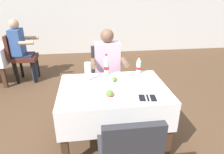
{
  "coord_description": "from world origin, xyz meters",
  "views": [
    {
      "loc": [
        -0.36,
        -2.03,
        1.74
      ],
      "look_at": [
        -0.08,
        0.04,
        0.83
      ],
      "focal_mm": 31.71,
      "sensor_mm": 36.0,
      "label": 1
    }
  ],
  "objects_px": {
    "cola_bottle_secondary": "(139,66)",
    "napkin_cutlery_set": "(147,98)",
    "main_dining_table": "(113,100)",
    "plate_near_camera": "(110,95)",
    "seated_diner_far": "(108,67)",
    "background_chair_right": "(20,55)",
    "beer_glass_left": "(88,71)",
    "chair_far_diner_seat": "(106,75)",
    "background_patron": "(21,47)",
    "plate_far_diner": "(114,80)",
    "cola_bottle_primary": "(106,66)"
  },
  "relations": [
    {
      "from": "seated_diner_far",
      "to": "main_dining_table",
      "type": "bearing_deg",
      "value": -91.58
    },
    {
      "from": "chair_far_diner_seat",
      "to": "plate_far_diner",
      "type": "relative_size",
      "value": 4.07
    },
    {
      "from": "background_patron",
      "to": "plate_far_diner",
      "type": "bearing_deg",
      "value": -50.12
    },
    {
      "from": "chair_far_diner_seat",
      "to": "napkin_cutlery_set",
      "type": "xyz_separation_m",
      "value": [
        0.31,
        -1.12,
        0.2
      ]
    },
    {
      "from": "seated_diner_far",
      "to": "cola_bottle_primary",
      "type": "xyz_separation_m",
      "value": [
        -0.06,
        -0.35,
        0.16
      ]
    },
    {
      "from": "cola_bottle_primary",
      "to": "background_chair_right",
      "type": "bearing_deg",
      "value": 132.78
    },
    {
      "from": "beer_glass_left",
      "to": "cola_bottle_primary",
      "type": "bearing_deg",
      "value": 32.36
    },
    {
      "from": "main_dining_table",
      "to": "beer_glass_left",
      "type": "distance_m",
      "value": 0.46
    },
    {
      "from": "chair_far_diner_seat",
      "to": "seated_diner_far",
      "type": "distance_m",
      "value": 0.19
    },
    {
      "from": "background_patron",
      "to": "cola_bottle_primary",
      "type": "bearing_deg",
      "value": -48.12
    },
    {
      "from": "plate_far_diner",
      "to": "background_chair_right",
      "type": "distance_m",
      "value": 2.53
    },
    {
      "from": "napkin_cutlery_set",
      "to": "beer_glass_left",
      "type": "bearing_deg",
      "value": 138.55
    },
    {
      "from": "napkin_cutlery_set",
      "to": "cola_bottle_primary",
      "type": "bearing_deg",
      "value": 117.44
    },
    {
      "from": "plate_near_camera",
      "to": "background_patron",
      "type": "height_order",
      "value": "background_patron"
    },
    {
      "from": "plate_far_diner",
      "to": "napkin_cutlery_set",
      "type": "bearing_deg",
      "value": -58.9
    },
    {
      "from": "chair_far_diner_seat",
      "to": "plate_near_camera",
      "type": "distance_m",
      "value": 1.06
    },
    {
      "from": "beer_glass_left",
      "to": "cola_bottle_secondary",
      "type": "bearing_deg",
      "value": 11.0
    },
    {
      "from": "plate_near_camera",
      "to": "seated_diner_far",
      "type": "bearing_deg",
      "value": 84.87
    },
    {
      "from": "plate_near_camera",
      "to": "cola_bottle_secondary",
      "type": "bearing_deg",
      "value": 51.58
    },
    {
      "from": "background_chair_right",
      "to": "seated_diner_far",
      "type": "bearing_deg",
      "value": -39.67
    },
    {
      "from": "seated_diner_far",
      "to": "background_patron",
      "type": "distance_m",
      "value": 2.08
    },
    {
      "from": "seated_diner_far",
      "to": "background_patron",
      "type": "xyz_separation_m",
      "value": [
        -1.58,
        1.35,
        0.0
      ]
    },
    {
      "from": "chair_far_diner_seat",
      "to": "plate_far_diner",
      "type": "distance_m",
      "value": 0.7
    },
    {
      "from": "napkin_cutlery_set",
      "to": "background_patron",
      "type": "relative_size",
      "value": 0.15
    },
    {
      "from": "chair_far_diner_seat",
      "to": "cola_bottle_secondary",
      "type": "bearing_deg",
      "value": -51.82
    },
    {
      "from": "main_dining_table",
      "to": "plate_near_camera",
      "type": "bearing_deg",
      "value": -106.82
    },
    {
      "from": "chair_far_diner_seat",
      "to": "background_patron",
      "type": "height_order",
      "value": "background_patron"
    },
    {
      "from": "cola_bottle_secondary",
      "to": "background_chair_right",
      "type": "height_order",
      "value": "cola_bottle_secondary"
    },
    {
      "from": "seated_diner_far",
      "to": "plate_near_camera",
      "type": "relative_size",
      "value": 5.65
    },
    {
      "from": "chair_far_diner_seat",
      "to": "cola_bottle_secondary",
      "type": "distance_m",
      "value": 0.68
    },
    {
      "from": "plate_near_camera",
      "to": "beer_glass_left",
      "type": "height_order",
      "value": "beer_glass_left"
    },
    {
      "from": "plate_near_camera",
      "to": "cola_bottle_secondary",
      "type": "relative_size",
      "value": 0.92
    },
    {
      "from": "seated_diner_far",
      "to": "background_chair_right",
      "type": "height_order",
      "value": "seated_diner_far"
    },
    {
      "from": "cola_bottle_secondary",
      "to": "napkin_cutlery_set",
      "type": "bearing_deg",
      "value": -96.24
    },
    {
      "from": "beer_glass_left",
      "to": "napkin_cutlery_set",
      "type": "distance_m",
      "value": 0.78
    },
    {
      "from": "beer_glass_left",
      "to": "napkin_cutlery_set",
      "type": "bearing_deg",
      "value": -41.45
    },
    {
      "from": "chair_far_diner_seat",
      "to": "main_dining_table",
      "type": "bearing_deg",
      "value": -90.0
    },
    {
      "from": "plate_far_diner",
      "to": "cola_bottle_secondary",
      "type": "xyz_separation_m",
      "value": [
        0.34,
        0.18,
        0.09
      ]
    },
    {
      "from": "background_chair_right",
      "to": "background_patron",
      "type": "height_order",
      "value": "background_patron"
    },
    {
      "from": "plate_near_camera",
      "to": "napkin_cutlery_set",
      "type": "relative_size",
      "value": 1.14
    },
    {
      "from": "plate_near_camera",
      "to": "napkin_cutlery_set",
      "type": "xyz_separation_m",
      "value": [
        0.37,
        -0.08,
        -0.02
      ]
    },
    {
      "from": "beer_glass_left",
      "to": "background_patron",
      "type": "relative_size",
      "value": 0.18
    },
    {
      "from": "seated_diner_far",
      "to": "background_chair_right",
      "type": "relative_size",
      "value": 1.3
    },
    {
      "from": "chair_far_diner_seat",
      "to": "napkin_cutlery_set",
      "type": "height_order",
      "value": "chair_far_diner_seat"
    },
    {
      "from": "background_patron",
      "to": "plate_near_camera",
      "type": "bearing_deg",
      "value": -56.71
    },
    {
      "from": "cola_bottle_secondary",
      "to": "cola_bottle_primary",
      "type": "bearing_deg",
      "value": 176.77
    },
    {
      "from": "beer_glass_left",
      "to": "plate_near_camera",
      "type": "bearing_deg",
      "value": -64.01
    },
    {
      "from": "background_patron",
      "to": "chair_far_diner_seat",
      "type": "bearing_deg",
      "value": -38.52
    },
    {
      "from": "seated_diner_far",
      "to": "napkin_cutlery_set",
      "type": "distance_m",
      "value": 1.05
    },
    {
      "from": "plate_near_camera",
      "to": "plate_far_diner",
      "type": "height_order",
      "value": "plate_near_camera"
    }
  ]
}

